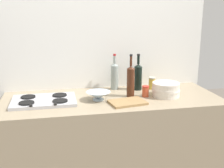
{
  "coord_description": "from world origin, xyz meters",
  "views": [
    {
      "loc": [
        -0.45,
        -2.22,
        1.61
      ],
      "look_at": [
        0.0,
        0.0,
        1.02
      ],
      "focal_mm": 45.94,
      "sensor_mm": 36.0,
      "label": 1
    }
  ],
  "objects": [
    {
      "name": "counter_block",
      "position": [
        0.0,
        0.0,
        0.45
      ],
      "size": [
        1.8,
        0.7,
        0.9
      ],
      "primitive_type": "cube",
      "color": "tan",
      "rests_on": "ground"
    },
    {
      "name": "condiment_jar_front",
      "position": [
        0.42,
        0.2,
        0.96
      ],
      "size": [
        0.06,
        0.06,
        0.11
      ],
      "color": "gold",
      "rests_on": "counter_block"
    },
    {
      "name": "backsplash_panel",
      "position": [
        0.0,
        0.38,
        1.16
      ],
      "size": [
        1.9,
        0.06,
        2.32
      ],
      "primitive_type": "cube",
      "color": "white",
      "rests_on": "ground"
    },
    {
      "name": "plate_stack",
      "position": [
        0.45,
        -0.04,
        0.96
      ],
      "size": [
        0.23,
        0.23,
        0.12
      ],
      "color": "silver",
      "rests_on": "counter_block"
    },
    {
      "name": "wine_bottle_mid_left",
      "position": [
        0.28,
        0.2,
        1.03
      ],
      "size": [
        0.07,
        0.07,
        0.33
      ],
      "color": "black",
      "rests_on": "counter_block"
    },
    {
      "name": "condiment_jar_rear",
      "position": [
        0.28,
        -0.01,
        0.95
      ],
      "size": [
        0.06,
        0.06,
        0.09
      ],
      "color": "#C64C2D",
      "rests_on": "counter_block"
    },
    {
      "name": "cutting_board",
      "position": [
        0.09,
        -0.16,
        0.91
      ],
      "size": [
        0.3,
        0.23,
        0.02
      ],
      "primitive_type": "cube",
      "rotation": [
        0.0,
        0.0,
        0.17
      ],
      "color": "#9E7A4C",
      "rests_on": "counter_block"
    },
    {
      "name": "mixing_bowl",
      "position": [
        -0.12,
        -0.03,
        0.94
      ],
      "size": [
        0.2,
        0.2,
        0.07
      ],
      "color": "silver",
      "rests_on": "counter_block"
    },
    {
      "name": "wine_bottle_mid_right",
      "position": [
        0.08,
        0.27,
        1.03
      ],
      "size": [
        0.07,
        0.07,
        0.33
      ],
      "color": "gray",
      "rests_on": "counter_block"
    },
    {
      "name": "stovetop_hob",
      "position": [
        -0.55,
        -0.0,
        0.91
      ],
      "size": [
        0.5,
        0.34,
        0.04
      ],
      "color": "#B2B2B7",
      "rests_on": "counter_block"
    },
    {
      "name": "wine_bottle_leftmost",
      "position": [
        0.16,
        0.02,
        1.04
      ],
      "size": [
        0.07,
        0.07,
        0.36
      ],
      "color": "#472314",
      "rests_on": "counter_block"
    }
  ]
}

